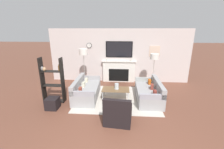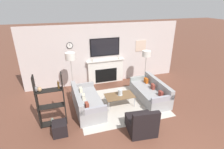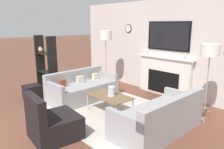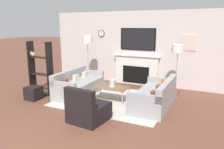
{
  "view_description": "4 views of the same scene",
  "coord_description": "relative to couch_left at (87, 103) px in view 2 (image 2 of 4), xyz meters",
  "views": [
    {
      "loc": [
        0.2,
        -2.4,
        2.65
      ],
      "look_at": [
        -0.24,
        3.61,
        0.83
      ],
      "focal_mm": 24.0,
      "sensor_mm": 36.0,
      "label": 1
    },
    {
      "loc": [
        -1.96,
        -2.19,
        3.62
      ],
      "look_at": [
        -0.11,
        3.74,
        0.96
      ],
      "focal_mm": 28.0,
      "sensor_mm": 36.0,
      "label": 2
    },
    {
      "loc": [
        3.45,
        -0.16,
        2.03
      ],
      "look_at": [
        -0.35,
        3.35,
        0.81
      ],
      "focal_mm": 35.0,
      "sensor_mm": 36.0,
      "label": 3
    },
    {
      "loc": [
        2.66,
        -2.53,
        2.19
      ],
      "look_at": [
        -0.14,
        3.26,
        0.73
      ],
      "focal_mm": 35.0,
      "sensor_mm": 36.0,
      "label": 4
    }
  ],
  "objects": [
    {
      "name": "fireplace_wall",
      "position": [
        1.26,
        2.1,
        0.93
      ],
      "size": [
        7.13,
        0.28,
        2.7
      ],
      "color": "beige",
      "rests_on": "ground_plane"
    },
    {
      "name": "area_rug",
      "position": [
        1.25,
        0.0,
        -0.28
      ],
      "size": [
        3.13,
        2.55,
        0.01
      ],
      "color": "beige",
      "rests_on": "ground_plane"
    },
    {
      "name": "couch_left",
      "position": [
        0.0,
        0.0,
        0.0
      ],
      "size": [
        0.94,
        1.88,
        0.77
      ],
      "color": "#9A999A",
      "rests_on": "ground_plane"
    },
    {
      "name": "couch_right",
      "position": [
        2.51,
        0.0,
        -0.01
      ],
      "size": [
        0.87,
        1.89,
        0.77
      ],
      "color": "#9A999A",
      "rests_on": "ground_plane"
    },
    {
      "name": "armchair",
      "position": [
        1.35,
        -1.59,
        -0.01
      ],
      "size": [
        0.85,
        0.88,
        0.85
      ],
      "color": "black",
      "rests_on": "ground_plane"
    },
    {
      "name": "coffee_table",
      "position": [
        1.2,
        -0.09,
        0.11
      ],
      "size": [
        1.05,
        0.6,
        0.42
      ],
      "color": "brown",
      "rests_on": "ground_plane"
    },
    {
      "name": "hurricane_candle",
      "position": [
        1.23,
        -0.05,
        0.24
      ],
      "size": [
        0.18,
        0.18,
        0.22
      ],
      "color": "silver",
      "rests_on": "coffee_table"
    },
    {
      "name": "floor_lamp_left",
      "position": [
        -0.34,
        1.16,
        1.37
      ],
      "size": [
        0.38,
        0.38,
        1.83
      ],
      "color": "#9E998E",
      "rests_on": "ground_plane"
    },
    {
      "name": "floor_lamp_right",
      "position": [
        2.84,
        1.16,
        1.2
      ],
      "size": [
        0.37,
        0.37,
        1.64
      ],
      "color": "#9E998E",
      "rests_on": "ground_plane"
    },
    {
      "name": "shelf_unit",
      "position": [
        -1.15,
        -0.44,
        0.54
      ],
      "size": [
        0.8,
        0.28,
        1.7
      ],
      "color": "black",
      "rests_on": "ground_plane"
    },
    {
      "name": "ottoman",
      "position": [
        -0.95,
        -0.98,
        -0.09
      ],
      "size": [
        0.41,
        0.41,
        0.39
      ],
      "color": "black",
      "rests_on": "ground_plane"
    }
  ]
}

